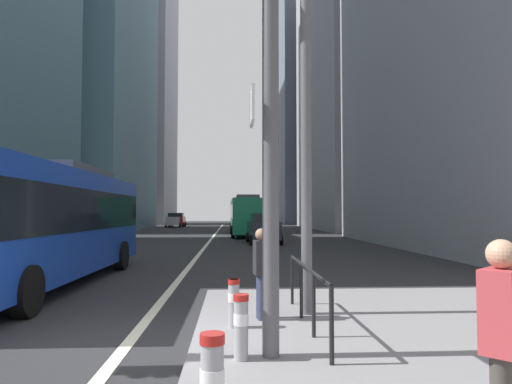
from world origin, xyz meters
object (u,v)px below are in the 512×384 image
object	(u,v)px
pedestrian_waiting	(261,269)
street_lamp_post	(306,38)
bollard_back	(234,300)
traffic_signal_gantry	(103,48)
bollard_right	(241,323)
car_oncoming_far	(178,220)
city_bus_red_receding	(246,214)
car_receding_near	(264,228)
car_oncoming_mid	(174,220)
car_receding_far	(244,222)
city_bus_blue_oncoming	(44,219)
pedestrian_walking	(503,339)

from	to	relation	value
pedestrian_waiting	street_lamp_post	bearing A→B (deg)	22.93
street_lamp_post	bollard_back	xyz separation A→B (m)	(-1.34, -0.93, -4.70)
traffic_signal_gantry	bollard_right	xyz separation A→B (m)	(1.79, -0.10, -3.52)
car_oncoming_far	city_bus_red_receding	bearing A→B (deg)	-70.80
car_receding_near	car_oncoming_mid	bearing A→B (deg)	106.60
city_bus_red_receding	street_lamp_post	size ratio (longest dim) A/B	1.33
city_bus_red_receding	traffic_signal_gantry	bearing A→B (deg)	-94.94
traffic_signal_gantry	pedestrian_waiting	distance (m)	4.34
street_lamp_post	car_receding_far	bearing A→B (deg)	90.26
city_bus_blue_oncoming	pedestrian_walking	bearing A→B (deg)	-52.64
car_oncoming_mid	bollard_right	bearing A→B (deg)	-82.01
car_oncoming_far	street_lamp_post	distance (m)	56.50
street_lamp_post	pedestrian_waiting	size ratio (longest dim) A/B	5.09
pedestrian_walking	pedestrian_waiting	bearing A→B (deg)	107.97
car_oncoming_mid	pedestrian_waiting	xyz separation A→B (m)	(8.35, -54.48, 0.02)
car_receding_far	bollard_right	distance (m)	42.67
bollard_right	bollard_back	world-z (taller)	bollard_right
bollard_right	car_receding_far	bearing A→B (deg)	88.56
city_bus_blue_oncoming	car_oncoming_far	bearing A→B (deg)	92.77
car_receding_near	bollard_back	size ratio (longest dim) A/B	5.47
traffic_signal_gantry	bollard_back	distance (m)	4.22
car_oncoming_mid	pedestrian_walking	world-z (taller)	car_oncoming_mid
traffic_signal_gantry	street_lamp_post	distance (m)	4.07
city_bus_blue_oncoming	pedestrian_waiting	bearing A→B (deg)	-39.65
car_receding_far	car_oncoming_far	distance (m)	17.82
car_receding_near	bollard_back	world-z (taller)	car_receding_near
bollard_right	pedestrian_waiting	xyz separation A→B (m)	(0.39, 2.19, 0.41)
city_bus_red_receding	pedestrian_walking	xyz separation A→B (m)	(0.85, -35.55, -0.77)
car_oncoming_far	bollard_back	bearing A→B (deg)	-82.35
car_oncoming_mid	car_oncoming_far	size ratio (longest dim) A/B	0.99
city_bus_blue_oncoming	street_lamp_post	size ratio (longest dim) A/B	1.41
car_receding_near	bollard_right	size ratio (longest dim) A/B	5.19
city_bus_red_receding	car_oncoming_far	size ratio (longest dim) A/B	2.49
street_lamp_post	pedestrian_waiting	world-z (taller)	street_lamp_post
traffic_signal_gantry	pedestrian_walking	distance (m)	5.46
bollard_right	pedestrian_waiting	distance (m)	2.26
city_bus_blue_oncoming	traffic_signal_gantry	size ratio (longest dim) A/B	1.74
traffic_signal_gantry	street_lamp_post	xyz separation A→B (m)	(3.04, 2.45, 1.15)
car_receding_far	pedestrian_waiting	world-z (taller)	car_receding_far
traffic_signal_gantry	city_bus_blue_oncoming	bearing A→B (deg)	116.88
bollard_right	car_oncoming_far	bearing A→B (deg)	97.53
bollard_right	pedestrian_walking	xyz separation A→B (m)	(1.91, -2.49, 0.46)
car_oncoming_mid	street_lamp_post	bearing A→B (deg)	-80.34
car_oncoming_far	traffic_signal_gantry	xyz separation A→B (m)	(5.90, -58.08, 3.14)
car_receding_far	street_lamp_post	xyz separation A→B (m)	(0.18, -40.10, 4.29)
car_receding_near	car_receding_far	distance (m)	19.04
car_oncoming_far	car_receding_near	bearing A→B (deg)	-74.51
car_oncoming_mid	car_receding_far	distance (m)	16.67
car_oncoming_mid	street_lamp_post	distance (m)	55.06
car_oncoming_far	bollard_right	size ratio (longest dim) A/B	5.20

